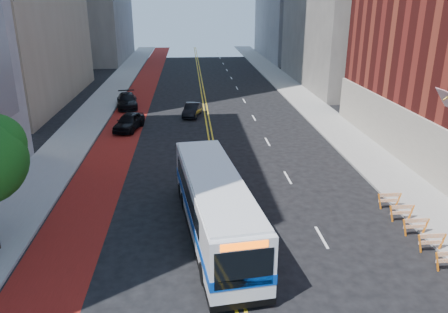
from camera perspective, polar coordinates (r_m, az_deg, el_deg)
sidewalk_left at (r=45.87m, az=-17.38°, el=4.49°), size 4.00×140.00×0.15m
sidewalk_right at (r=46.81m, az=12.71°, el=5.22°), size 4.00×140.00×0.15m
bus_lane_paint at (r=45.18m, az=-12.54°, el=4.61°), size 3.60×140.00×0.01m
center_line_inner at (r=44.77m, az=-2.42°, el=4.94°), size 0.14×140.00×0.01m
center_line_outer at (r=44.79m, az=-1.96°, el=4.95°), size 0.14×140.00×0.01m
lane_dashes at (r=52.93m, az=2.66°, el=7.29°), size 0.14×98.20×0.01m
construction_barriers at (r=22.94m, az=26.41°, el=-10.74°), size 1.42×10.91×1.00m
transit_bus at (r=22.29m, az=-1.25°, el=-6.26°), size 4.10×12.35×3.33m
car_a at (r=41.67m, az=-12.31°, el=4.47°), size 2.91×4.94×1.58m
car_b at (r=45.77m, az=-4.16°, el=6.10°), size 2.24×4.30×1.35m
car_c at (r=50.55m, az=-12.55°, el=7.13°), size 2.97×5.66×1.57m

